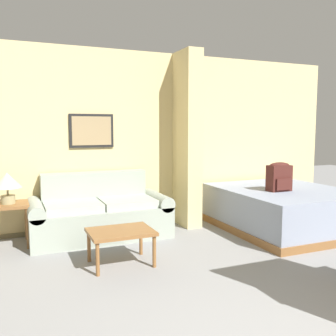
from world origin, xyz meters
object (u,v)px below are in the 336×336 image
(couch, at_px, (99,214))
(table_lamp, at_px, (7,182))
(coffee_table, at_px, (121,234))
(bed, at_px, (283,208))
(backpack, at_px, (279,176))

(couch, xyz_separation_m, table_lamp, (-1.13, 0.04, 0.49))
(couch, relative_size, table_lamp, 4.75)
(couch, height_order, coffee_table, couch)
(coffee_table, height_order, bed, bed)
(coffee_table, xyz_separation_m, bed, (2.60, 0.50, -0.03))
(bed, bearing_deg, table_lamp, 170.03)
(couch, distance_m, backpack, 2.55)
(couch, distance_m, coffee_table, 1.11)
(couch, distance_m, table_lamp, 1.23)
(coffee_table, bearing_deg, backpack, 8.71)
(bed, height_order, backpack, backpack)
(coffee_table, height_order, backpack, backpack)
(table_lamp, height_order, backpack, backpack)
(couch, relative_size, bed, 0.93)
(couch, bearing_deg, backpack, -17.26)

